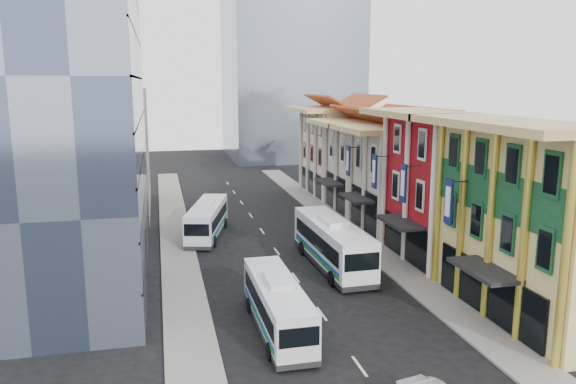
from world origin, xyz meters
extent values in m
plane|color=black|center=(0.00, 0.00, 0.00)|extent=(200.00, 200.00, 0.00)
cube|color=slate|center=(8.50, 22.00, 0.07)|extent=(3.00, 90.00, 0.15)
cube|color=slate|center=(-8.50, 22.00, 0.07)|extent=(3.00, 90.00, 0.15)
cube|color=#DDCB7F|center=(14.00, 5.00, 6.00)|extent=(8.00, 14.00, 12.00)
cube|color=#A5121A|center=(14.00, 17.00, 6.00)|extent=(8.00, 10.00, 12.00)
cube|color=beige|center=(14.00, 26.50, 5.00)|extent=(8.00, 9.00, 10.00)
cube|color=beige|center=(14.00, 35.50, 5.00)|extent=(8.00, 9.00, 10.00)
cube|color=beige|center=(14.00, 46.00, 5.50)|extent=(8.00, 12.00, 11.00)
cube|color=#434F6B|center=(-17.00, 19.00, 15.00)|extent=(12.00, 26.00, 30.00)
cube|color=gray|center=(-16.00, 42.00, 7.00)|extent=(10.00, 18.00, 14.00)
camera|label=1|loc=(-9.84, -24.61, 14.67)|focal=35.00mm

